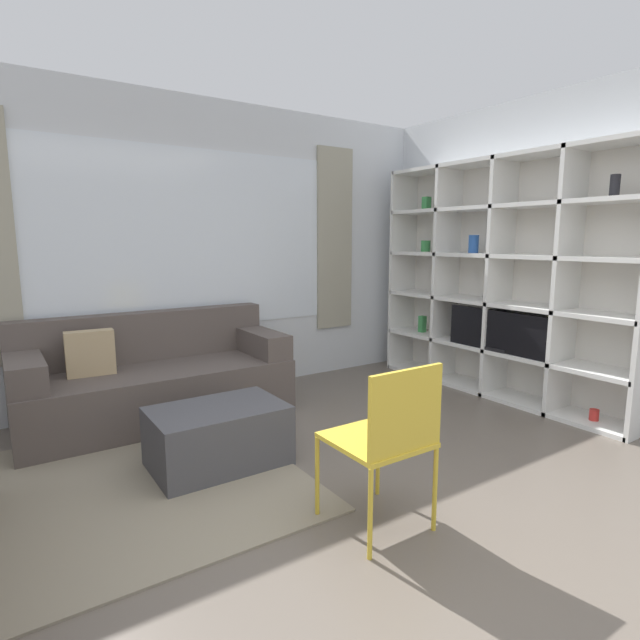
# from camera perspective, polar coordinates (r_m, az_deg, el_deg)

# --- Properties ---
(ground_plane) EXTENTS (16.00, 16.00, 0.00)m
(ground_plane) POSITION_cam_1_polar(r_m,az_deg,el_deg) (2.58, 12.20, -25.30)
(ground_plane) COLOR #665B51
(wall_back) EXTENTS (6.31, 0.11, 2.70)m
(wall_back) POSITION_cam_1_polar(r_m,az_deg,el_deg) (4.72, -14.61, 7.76)
(wall_back) COLOR silver
(wall_back) RESTS_ON ground_plane
(wall_right) EXTENTS (0.07, 4.18, 2.70)m
(wall_right) POSITION_cam_1_polar(r_m,az_deg,el_deg) (5.08, 21.11, 7.45)
(wall_right) COLOR silver
(wall_right) RESTS_ON ground_plane
(area_rug) EXTENTS (2.14, 1.94, 0.01)m
(area_rug) POSITION_cam_1_polar(r_m,az_deg,el_deg) (3.31, -23.03, -17.48)
(area_rug) COLOR gray
(area_rug) RESTS_ON ground_plane
(shelving_unit) EXTENTS (0.39, 2.60, 2.17)m
(shelving_unit) POSITION_cam_1_polar(r_m,az_deg,el_deg) (4.91, 20.05, 4.26)
(shelving_unit) COLOR silver
(shelving_unit) RESTS_ON ground_plane
(couch_main) EXTENTS (2.07, 0.83, 0.85)m
(couch_main) POSITION_cam_1_polar(r_m,az_deg,el_deg) (4.29, -18.27, -6.64)
(couch_main) COLOR #564C47
(couch_main) RESTS_ON ground_plane
(ottoman) EXTENTS (0.84, 0.55, 0.39)m
(ottoman) POSITION_cam_1_polar(r_m,az_deg,el_deg) (3.36, -11.55, -12.89)
(ottoman) COLOR #47474C
(ottoman) RESTS_ON ground_plane
(folding_chair) EXTENTS (0.44, 0.46, 0.86)m
(folding_chair) POSITION_cam_1_polar(r_m,az_deg,el_deg) (2.51, 7.70, -12.69)
(folding_chair) COLOR gold
(folding_chair) RESTS_ON ground_plane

